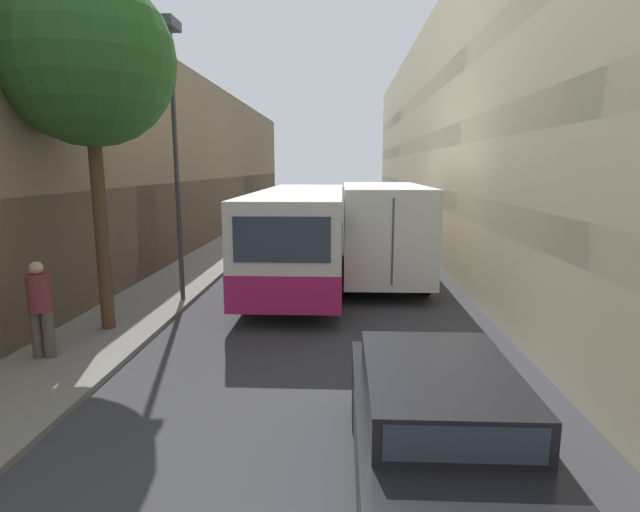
# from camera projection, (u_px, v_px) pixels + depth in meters

# --- Properties ---
(ground_plane) EXTENTS (150.00, 150.00, 0.00)m
(ground_plane) POSITION_uv_depth(u_px,v_px,m) (326.00, 278.00, 16.22)
(ground_plane) COLOR #38383D
(sidewalk_left) EXTENTS (2.23, 60.00, 0.11)m
(sidewalk_left) POSITION_uv_depth(u_px,v_px,m) (187.00, 275.00, 16.41)
(sidewalk_left) COLOR gray
(sidewalk_left) RESTS_ON ground_plane
(building_left_shopfront) EXTENTS (2.40, 60.00, 7.52)m
(building_left_shopfront) POSITION_uv_depth(u_px,v_px,m) (114.00, 172.00, 15.92)
(building_left_shopfront) COLOR #847056
(building_left_shopfront) RESTS_ON ground_plane
(building_right_apartment) EXTENTS (2.40, 60.00, 9.77)m
(building_right_apartment) POSITION_uv_depth(u_px,v_px,m) (498.00, 124.00, 15.13)
(building_right_apartment) COLOR beige
(building_right_apartment) RESTS_ON ground_plane
(car_hatchback) EXTENTS (1.85, 4.31, 1.42)m
(car_hatchback) POSITION_uv_depth(u_px,v_px,m) (439.00, 430.00, 5.49)
(car_hatchback) COLOR black
(car_hatchback) RESTS_ON ground_plane
(bus) EXTENTS (2.56, 10.21, 2.86)m
(bus) POSITION_uv_depth(u_px,v_px,m) (302.00, 233.00, 15.58)
(bus) COLOR silver
(bus) RESTS_ON ground_plane
(box_truck) EXTENTS (2.44, 8.69, 3.02)m
(box_truck) POSITION_uv_depth(u_px,v_px,m) (381.00, 227.00, 16.56)
(box_truck) COLOR silver
(box_truck) RESTS_ON ground_plane
(panel_van) EXTENTS (1.90, 4.59, 1.87)m
(panel_van) POSITION_uv_depth(u_px,v_px,m) (295.00, 215.00, 26.74)
(panel_van) COLOR silver
(panel_van) RESTS_ON ground_plane
(pedestrian) EXTENTS (0.42, 0.40, 1.80)m
(pedestrian) POSITION_uv_depth(u_px,v_px,m) (40.00, 306.00, 9.07)
(pedestrian) COLOR brown
(pedestrian) RESTS_ON sidewalk_left
(street_lamp) EXTENTS (0.36, 0.80, 7.01)m
(street_lamp) POSITION_uv_depth(u_px,v_px,m) (174.00, 111.00, 12.42)
(street_lamp) COLOR #38383D
(street_lamp) RESTS_ON sidewalk_left
(street_tree_left) EXTENTS (3.44, 3.44, 7.30)m
(street_tree_left) POSITION_uv_depth(u_px,v_px,m) (88.00, 61.00, 9.93)
(street_tree_left) COLOR #4C3823
(street_tree_left) RESTS_ON sidewalk_left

